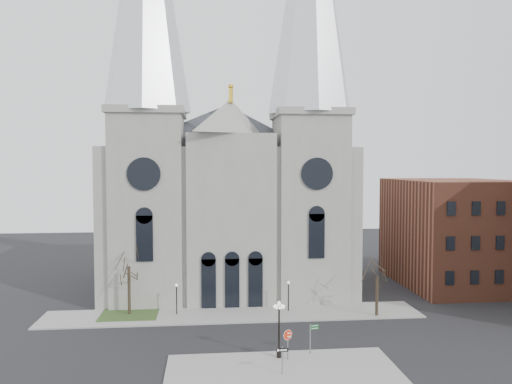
{
  "coord_description": "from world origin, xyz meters",
  "views": [
    {
      "loc": [
        -2.79,
        -41.22,
        15.93
      ],
      "look_at": [
        2.12,
        8.0,
        13.28
      ],
      "focal_mm": 35.0,
      "sensor_mm": 36.0,
      "label": 1
    }
  ],
  "objects": [
    {
      "name": "cathedral",
      "position": [
        0.0,
        22.86,
        18.48
      ],
      "size": [
        33.0,
        26.66,
        54.0
      ],
      "color": "gray",
      "rests_on": "ground"
    },
    {
      "name": "tree_right",
      "position": [
        15.0,
        9.0,
        4.47
      ],
      "size": [
        3.2,
        3.2,
        6.0
      ],
      "color": "black",
      "rests_on": "ground"
    },
    {
      "name": "grass_patch",
      "position": [
        -11.0,
        12.0,
        0.09
      ],
      "size": [
        6.0,
        5.0,
        0.18
      ],
      "primitive_type": "cube",
      "color": "#29411C",
      "rests_on": "ground"
    },
    {
      "name": "ped_lamp_left",
      "position": [
        -6.0,
        11.5,
        2.33
      ],
      "size": [
        0.32,
        0.32,
        3.26
      ],
      "color": "black",
      "rests_on": "sidewalk_far"
    },
    {
      "name": "street_name_sign",
      "position": [
        5.89,
        -0.83,
        1.61
      ],
      "size": [
        0.79,
        0.24,
        2.52
      ],
      "rotation": [
        0.0,
        0.0,
        0.23
      ],
      "color": "slate",
      "rests_on": "sidewalk_near"
    },
    {
      "name": "sidewalk_near",
      "position": [
        3.0,
        -5.0,
        0.07
      ],
      "size": [
        18.0,
        10.0,
        0.14
      ],
      "primitive_type": "cube",
      "color": "gray",
      "rests_on": "ground"
    },
    {
      "name": "ped_lamp_right",
      "position": [
        6.0,
        11.5,
        2.33
      ],
      "size": [
        0.32,
        0.32,
        3.26
      ],
      "color": "black",
      "rests_on": "sidewalk_far"
    },
    {
      "name": "ground",
      "position": [
        0.0,
        0.0,
        0.0
      ],
      "size": [
        160.0,
        160.0,
        0.0
      ],
      "primitive_type": "plane",
      "color": "black",
      "rests_on": "ground"
    },
    {
      "name": "globe_lamp",
      "position": [
        3.08,
        -1.4,
        3.09
      ],
      "size": [
        1.02,
        1.02,
        4.69
      ],
      "rotation": [
        0.0,
        0.0,
        0.01
      ],
      "color": "black",
      "rests_on": "sidewalk_near"
    },
    {
      "name": "sidewalk_far",
      "position": [
        0.0,
        11.0,
        0.07
      ],
      "size": [
        40.0,
        6.0,
        0.14
      ],
      "primitive_type": "cube",
      "color": "gray",
      "rests_on": "ground"
    },
    {
      "name": "stop_sign",
      "position": [
        3.73,
        -1.88,
        1.91
      ],
      "size": [
        0.89,
        0.11,
        2.48
      ],
      "rotation": [
        0.0,
        0.0,
        0.09
      ],
      "color": "slate",
      "rests_on": "sidewalk_near"
    },
    {
      "name": "bg_building_brick",
      "position": [
        30.0,
        22.0,
        7.0
      ],
      "size": [
        14.0,
        18.0,
        14.0
      ],
      "primitive_type": "cube",
      "color": "brown",
      "rests_on": "ground"
    },
    {
      "name": "one_way_sign",
      "position": [
        2.85,
        -4.64,
        1.57
      ],
      "size": [
        0.92,
        0.09,
        2.1
      ],
      "rotation": [
        0.0,
        0.0,
        0.05
      ],
      "color": "slate",
      "rests_on": "sidewalk_near"
    },
    {
      "name": "tree_left",
      "position": [
        -11.0,
        12.0,
        5.58
      ],
      "size": [
        3.2,
        3.2,
        7.5
      ],
      "color": "black",
      "rests_on": "ground"
    }
  ]
}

